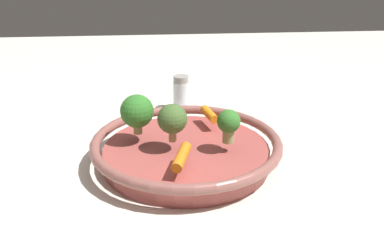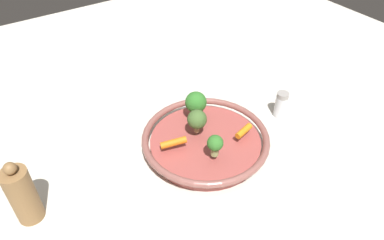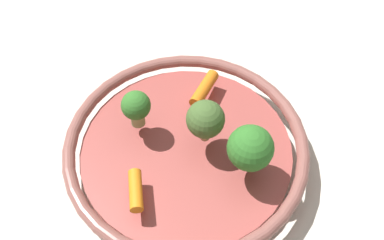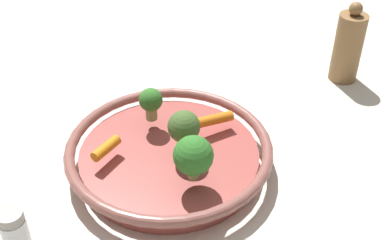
{
  "view_description": "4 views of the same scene",
  "coord_description": "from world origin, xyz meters",
  "px_view_note": "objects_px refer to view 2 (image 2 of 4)",
  "views": [
    {
      "loc": [
        0.05,
        0.67,
        0.36
      ],
      "look_at": [
        -0.01,
        -0.02,
        0.07
      ],
      "focal_mm": 42.83,
      "sensor_mm": 36.0,
      "label": 1
    },
    {
      "loc": [
        -0.51,
        0.39,
        0.63
      ],
      "look_at": [
        0.03,
        0.02,
        0.08
      ],
      "focal_mm": 33.63,
      "sensor_mm": 36.0,
      "label": 2
    },
    {
      "loc": [
        0.05,
        -0.33,
        0.54
      ],
      "look_at": [
        0.0,
        0.03,
        0.06
      ],
      "focal_mm": 44.92,
      "sensor_mm": 36.0,
      "label": 3
    },
    {
      "loc": [
        0.45,
        -0.38,
        0.53
      ],
      "look_at": [
        0.02,
        0.03,
        0.09
      ],
      "focal_mm": 47.48,
      "sensor_mm": 36.0,
      "label": 4
    }
  ],
  "objects_px": {
    "broccoli_floret_mid": "(197,120)",
    "salt_shaker": "(281,105)",
    "broccoli_floret_edge": "(196,102)",
    "pepper_mill": "(22,195)",
    "serving_bowl": "(205,141)",
    "baby_carrot_center": "(244,131)",
    "baby_carrot_right": "(173,143)",
    "broccoli_floret_large": "(215,144)"
  },
  "relations": [
    {
      "from": "serving_bowl",
      "to": "broccoli_floret_mid",
      "type": "relative_size",
      "value": 5.04
    },
    {
      "from": "baby_carrot_right",
      "to": "baby_carrot_center",
      "type": "bearing_deg",
      "value": -110.21
    },
    {
      "from": "broccoli_floret_edge",
      "to": "pepper_mill",
      "type": "height_order",
      "value": "pepper_mill"
    },
    {
      "from": "baby_carrot_center",
      "to": "broccoli_floret_edge",
      "type": "height_order",
      "value": "broccoli_floret_edge"
    },
    {
      "from": "salt_shaker",
      "to": "serving_bowl",
      "type": "bearing_deg",
      "value": 88.4
    },
    {
      "from": "baby_carrot_right",
      "to": "broccoli_floret_mid",
      "type": "bearing_deg",
      "value": -82.48
    },
    {
      "from": "baby_carrot_center",
      "to": "salt_shaker",
      "type": "relative_size",
      "value": 0.68
    },
    {
      "from": "broccoli_floret_edge",
      "to": "salt_shaker",
      "type": "relative_size",
      "value": 0.89
    },
    {
      "from": "pepper_mill",
      "to": "broccoli_floret_mid",
      "type": "bearing_deg",
      "value": -92.38
    },
    {
      "from": "broccoli_floret_edge",
      "to": "broccoli_floret_large",
      "type": "bearing_deg",
      "value": 162.1
    },
    {
      "from": "broccoli_floret_mid",
      "to": "pepper_mill",
      "type": "height_order",
      "value": "pepper_mill"
    },
    {
      "from": "baby_carrot_center",
      "to": "broccoli_floret_large",
      "type": "relative_size",
      "value": 0.93
    },
    {
      "from": "baby_carrot_center",
      "to": "salt_shaker",
      "type": "height_order",
      "value": "salt_shaker"
    },
    {
      "from": "broccoli_floret_large",
      "to": "baby_carrot_center",
      "type": "bearing_deg",
      "value": -79.9
    },
    {
      "from": "broccoli_floret_mid",
      "to": "salt_shaker",
      "type": "height_order",
      "value": "broccoli_floret_mid"
    },
    {
      "from": "broccoli_floret_mid",
      "to": "salt_shaker",
      "type": "relative_size",
      "value": 0.82
    },
    {
      "from": "baby_carrot_right",
      "to": "pepper_mill",
      "type": "height_order",
      "value": "pepper_mill"
    },
    {
      "from": "baby_carrot_right",
      "to": "baby_carrot_center",
      "type": "height_order",
      "value": "baby_carrot_right"
    },
    {
      "from": "baby_carrot_center",
      "to": "broccoli_floret_edge",
      "type": "distance_m",
      "value": 0.14
    },
    {
      "from": "serving_bowl",
      "to": "salt_shaker",
      "type": "height_order",
      "value": "salt_shaker"
    },
    {
      "from": "broccoli_floret_edge",
      "to": "pepper_mill",
      "type": "relative_size",
      "value": 0.42
    },
    {
      "from": "broccoli_floret_mid",
      "to": "pepper_mill",
      "type": "relative_size",
      "value": 0.39
    },
    {
      "from": "serving_bowl",
      "to": "baby_carrot_center",
      "type": "distance_m",
      "value": 0.1
    },
    {
      "from": "baby_carrot_center",
      "to": "baby_carrot_right",
      "type": "bearing_deg",
      "value": 69.79
    },
    {
      "from": "broccoli_floret_large",
      "to": "broccoli_floret_edge",
      "type": "bearing_deg",
      "value": -17.9
    },
    {
      "from": "serving_bowl",
      "to": "baby_carrot_center",
      "type": "bearing_deg",
      "value": -120.62
    },
    {
      "from": "baby_carrot_center",
      "to": "salt_shaker",
      "type": "bearing_deg",
      "value": -76.6
    },
    {
      "from": "broccoli_floret_mid",
      "to": "salt_shaker",
      "type": "distance_m",
      "value": 0.26
    },
    {
      "from": "serving_bowl",
      "to": "salt_shaker",
      "type": "xyz_separation_m",
      "value": [
        -0.01,
        -0.25,
        0.01
      ]
    },
    {
      "from": "broccoli_floret_large",
      "to": "broccoli_floret_mid",
      "type": "bearing_deg",
      "value": -7.42
    },
    {
      "from": "serving_bowl",
      "to": "baby_carrot_right",
      "type": "bearing_deg",
      "value": 81.22
    },
    {
      "from": "baby_carrot_right",
      "to": "broccoli_floret_mid",
      "type": "height_order",
      "value": "broccoli_floret_mid"
    },
    {
      "from": "salt_shaker",
      "to": "pepper_mill",
      "type": "relative_size",
      "value": 0.48
    },
    {
      "from": "baby_carrot_right",
      "to": "broccoli_floret_edge",
      "type": "bearing_deg",
      "value": -58.74
    },
    {
      "from": "broccoli_floret_large",
      "to": "salt_shaker",
      "type": "relative_size",
      "value": 0.73
    },
    {
      "from": "baby_carrot_center",
      "to": "pepper_mill",
      "type": "relative_size",
      "value": 0.32
    },
    {
      "from": "serving_bowl",
      "to": "pepper_mill",
      "type": "relative_size",
      "value": 1.98
    },
    {
      "from": "serving_bowl",
      "to": "broccoli_floret_edge",
      "type": "relative_size",
      "value": 4.67
    },
    {
      "from": "baby_carrot_right",
      "to": "salt_shaker",
      "type": "bearing_deg",
      "value": -93.42
    },
    {
      "from": "salt_shaker",
      "to": "broccoli_floret_edge",
      "type": "bearing_deg",
      "value": 69.07
    },
    {
      "from": "serving_bowl",
      "to": "salt_shaker",
      "type": "relative_size",
      "value": 4.15
    },
    {
      "from": "baby_carrot_center",
      "to": "broccoli_floret_large",
      "type": "xyz_separation_m",
      "value": [
        -0.02,
        0.1,
        0.03
      ]
    }
  ]
}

